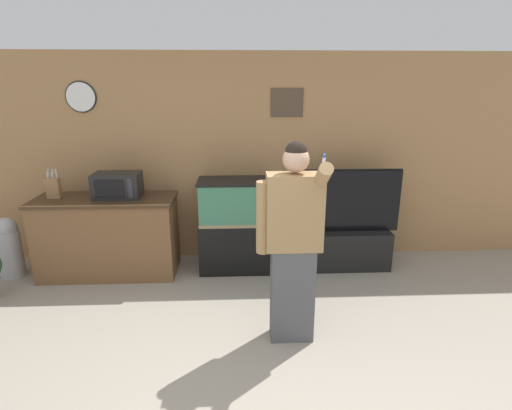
% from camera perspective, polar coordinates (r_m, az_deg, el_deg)
% --- Properties ---
extents(wall_back_paneled, '(10.00, 0.08, 2.60)m').
position_cam_1_polar(wall_back_paneled, '(5.12, -4.18, 6.56)').
color(wall_back_paneled, '#A87A4C').
rests_on(wall_back_paneled, ground_plane).
extents(counter_island, '(1.62, 0.65, 0.95)m').
position_cam_1_polar(counter_island, '(5.09, -20.35, -4.20)').
color(counter_island, brown).
rests_on(counter_island, ground_plane).
extents(microwave, '(0.53, 0.34, 0.29)m').
position_cam_1_polar(microwave, '(4.90, -19.19, 2.70)').
color(microwave, black).
rests_on(microwave, counter_island).
extents(knife_block, '(0.15, 0.09, 0.34)m').
position_cam_1_polar(knife_block, '(5.16, -26.95, 2.24)').
color(knife_block, olive).
rests_on(knife_block, counter_island).
extents(aquarium_on_stand, '(0.95, 0.48, 1.14)m').
position_cam_1_polar(aquarium_on_stand, '(4.87, -2.54, -2.90)').
color(aquarium_on_stand, black).
rests_on(aquarium_on_stand, ground_plane).
extents(tv_on_stand, '(1.28, 0.40, 1.25)m').
position_cam_1_polar(tv_on_stand, '(5.10, 12.75, -4.72)').
color(tv_on_stand, black).
rests_on(tv_on_stand, ground_plane).
extents(person_standing, '(0.56, 0.42, 1.79)m').
position_cam_1_polar(person_standing, '(3.41, 5.24, -5.24)').
color(person_standing, '#515156').
rests_on(person_standing, ground_plane).
extents(trash_bin, '(0.27, 0.27, 0.73)m').
position_cam_1_polar(trash_bin, '(5.58, -31.83, -5.02)').
color(trash_bin, '#B7B7BC').
rests_on(trash_bin, ground_plane).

